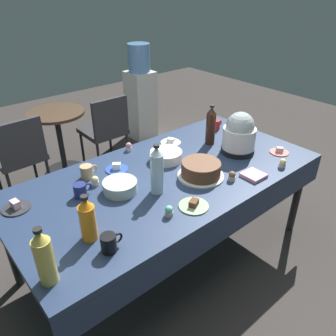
{
  "coord_description": "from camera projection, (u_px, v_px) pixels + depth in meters",
  "views": [
    {
      "loc": [
        -1.29,
        -1.52,
        1.95
      ],
      "look_at": [
        0.0,
        0.0,
        0.8
      ],
      "focal_mm": 35.57,
      "sensor_mm": 36.0,
      "label": 1
    }
  ],
  "objects": [
    {
      "name": "ground",
      "position": [
        168.0,
        253.0,
        2.7
      ],
      "size": [
        9.0,
        9.0,
        0.0
      ],
      "primitive_type": "plane",
      "color": "#383330"
    },
    {
      "name": "potluck_table",
      "position": [
        168.0,
        182.0,
        2.36
      ],
      "size": [
        2.2,
        1.1,
        0.75
      ],
      "color": "navy",
      "rests_on": "ground"
    },
    {
      "name": "frosted_layer_cake",
      "position": [
        201.0,
        170.0,
        2.27
      ],
      "size": [
        0.32,
        0.32,
        0.11
      ],
      "color": "silver",
      "rests_on": "potluck_table"
    },
    {
      "name": "slow_cooker",
      "position": [
        239.0,
        134.0,
        2.54
      ],
      "size": [
        0.26,
        0.26,
        0.33
      ],
      "color": "black",
      "rests_on": "potluck_table"
    },
    {
      "name": "glass_salad_bowl",
      "position": [
        120.0,
        186.0,
        2.12
      ],
      "size": [
        0.22,
        0.22,
        0.07
      ],
      "primitive_type": "cylinder",
      "color": "#B2C6BC",
      "rests_on": "potluck_table"
    },
    {
      "name": "ceramic_snack_bowl",
      "position": [
        166.0,
        156.0,
        2.49
      ],
      "size": [
        0.24,
        0.24,
        0.07
      ],
      "primitive_type": "cylinder",
      "color": "silver",
      "rests_on": "potluck_table"
    },
    {
      "name": "dessert_plate_sage",
      "position": [
        194.0,
        205.0,
        2.0
      ],
      "size": [
        0.18,
        0.18,
        0.05
      ],
      "color": "#8CA87F",
      "rests_on": "potluck_table"
    },
    {
      "name": "dessert_plate_coral",
      "position": [
        279.0,
        152.0,
        2.6
      ],
      "size": [
        0.15,
        0.15,
        0.05
      ],
      "color": "#E07266",
      "rests_on": "potluck_table"
    },
    {
      "name": "dessert_plate_charcoal",
      "position": [
        16.0,
        207.0,
        1.98
      ],
      "size": [
        0.17,
        0.17,
        0.06
      ],
      "color": "#2D2D33",
      "rests_on": "potluck_table"
    },
    {
      "name": "dessert_plate_white",
      "position": [
        171.0,
        142.0,
        2.76
      ],
      "size": [
        0.17,
        0.17,
        0.04
      ],
      "color": "white",
      "rests_on": "potluck_table"
    },
    {
      "name": "dessert_plate_cobalt",
      "position": [
        117.0,
        168.0,
        2.37
      ],
      "size": [
        0.16,
        0.16,
        0.05
      ],
      "color": "#2D4CB2",
      "rests_on": "potluck_table"
    },
    {
      "name": "cupcake_cocoa",
      "position": [
        169.0,
        211.0,
        1.91
      ],
      "size": [
        0.05,
        0.05,
        0.07
      ],
      "color": "beige",
      "rests_on": "potluck_table"
    },
    {
      "name": "cupcake_berry",
      "position": [
        129.0,
        147.0,
        2.63
      ],
      "size": [
        0.05,
        0.05,
        0.07
      ],
      "color": "beige",
      "rests_on": "potluck_table"
    },
    {
      "name": "cupcake_vanilla",
      "position": [
        95.0,
        181.0,
        2.19
      ],
      "size": [
        0.05,
        0.05,
        0.07
      ],
      "color": "beige",
      "rests_on": "potluck_table"
    },
    {
      "name": "cupcake_lemon",
      "position": [
        283.0,
        163.0,
        2.39
      ],
      "size": [
        0.05,
        0.05,
        0.07
      ],
      "color": "beige",
      "rests_on": "potluck_table"
    },
    {
      "name": "cupcake_rose",
      "position": [
        232.0,
        176.0,
        2.24
      ],
      "size": [
        0.05,
        0.05,
        0.07
      ],
      "color": "beige",
      "rests_on": "potluck_table"
    },
    {
      "name": "soda_bottle_cola",
      "position": [
        211.0,
        126.0,
        2.68
      ],
      "size": [
        0.08,
        0.08,
        0.33
      ],
      "color": "#33190F",
      "rests_on": "potluck_table"
    },
    {
      "name": "soda_bottle_ginger_ale",
      "position": [
        44.0,
        258.0,
        1.45
      ],
      "size": [
        0.08,
        0.08,
        0.3
      ],
      "color": "gold",
      "rests_on": "potluck_table"
    },
    {
      "name": "soda_bottle_water",
      "position": [
        157.0,
        171.0,
        2.06
      ],
      "size": [
        0.08,
        0.08,
        0.34
      ],
      "color": "silver",
      "rests_on": "potluck_table"
    },
    {
      "name": "soda_bottle_orange_juice",
      "position": [
        88.0,
        219.0,
        1.7
      ],
      "size": [
        0.09,
        0.09,
        0.27
      ],
      "color": "orange",
      "rests_on": "potluck_table"
    },
    {
      "name": "coffee_mug_black",
      "position": [
        109.0,
        243.0,
        1.66
      ],
      "size": [
        0.12,
        0.08,
        0.1
      ],
      "color": "black",
      "rests_on": "potluck_table"
    },
    {
      "name": "coffee_mug_tan",
      "position": [
        87.0,
        171.0,
        2.27
      ],
      "size": [
        0.13,
        0.09,
        0.09
      ],
      "color": "tan",
      "rests_on": "potluck_table"
    },
    {
      "name": "coffee_mug_red",
      "position": [
        216.0,
        125.0,
        2.99
      ],
      "size": [
        0.11,
        0.07,
        0.08
      ],
      "color": "#B2231E",
      "rests_on": "potluck_table"
    },
    {
      "name": "coffee_mug_navy",
      "position": [
        81.0,
        190.0,
        2.07
      ],
      "size": [
        0.12,
        0.08,
        0.09
      ],
      "color": "navy",
      "rests_on": "potluck_table"
    },
    {
      "name": "paper_napkin_stack",
      "position": [
        254.0,
        175.0,
        2.29
      ],
      "size": [
        0.14,
        0.14,
        0.02
      ],
      "primitive_type": "cube",
      "rotation": [
        0.0,
        0.0,
        -0.02
      ],
      "color": "pink",
      "rests_on": "potluck_table"
    },
    {
      "name": "maroon_chair_left",
      "position": [
        20.0,
        153.0,
        3.17
      ],
      "size": [
        0.45,
        0.45,
        0.85
      ],
      "color": "#333338",
      "rests_on": "ground"
    },
    {
      "name": "maroon_chair_right",
      "position": [
        106.0,
        127.0,
        3.7
      ],
      "size": [
        0.44,
        0.44,
        0.85
      ],
      "color": "#333338",
      "rests_on": "ground"
    },
    {
      "name": "round_cafe_table",
      "position": [
        59.0,
        131.0,
        3.59
      ],
      "size": [
        0.6,
        0.6,
        0.72
      ],
      "color": "#473323",
      "rests_on": "ground"
    },
    {
      "name": "water_cooler",
      "position": [
        141.0,
        95.0,
        4.37
      ],
      "size": [
        0.32,
        0.32,
        1.24
      ],
      "color": "silver",
      "rests_on": "ground"
    }
  ]
}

